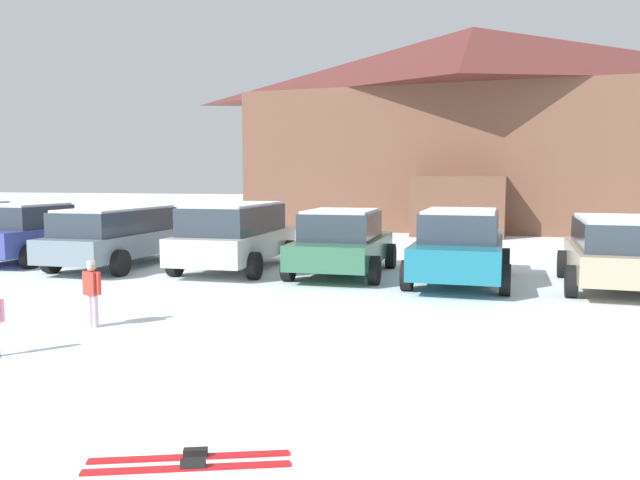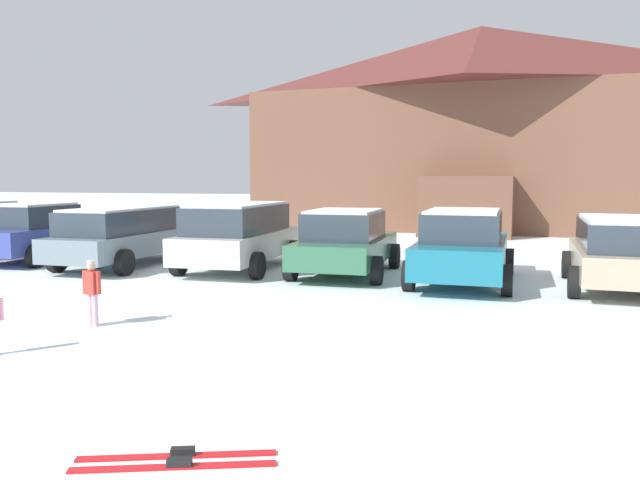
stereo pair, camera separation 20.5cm
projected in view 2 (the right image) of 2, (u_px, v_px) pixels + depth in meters
ski_lodge at (479, 127)px, 29.05m from camera, size 20.60×11.05×9.28m
parked_blue_hatchback at (36, 232)px, 17.57m from camera, size 2.27×4.15×1.63m
parked_grey_wagon at (124, 234)px, 16.49m from camera, size 2.15×4.81×1.57m
parked_silver_wagon at (239, 234)px, 15.88m from camera, size 2.30×4.56×1.69m
parked_green_coupe at (345, 242)px, 15.02m from camera, size 2.25×4.24×1.58m
parked_teal_hatchback at (463, 246)px, 13.85m from camera, size 2.24×4.70×1.64m
parked_beige_suv at (620, 250)px, 12.95m from camera, size 2.24×4.27×1.52m
skier_child_in_red_jacket at (92, 289)px, 9.82m from camera, size 0.38×0.21×1.05m
pair_of_skis at (177, 460)px, 5.14m from camera, size 1.66×0.87×0.08m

